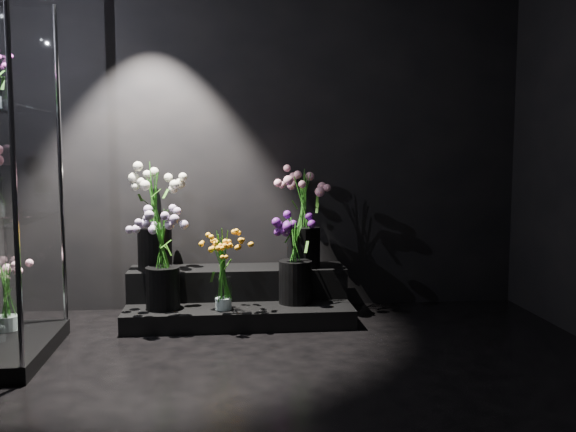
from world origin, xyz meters
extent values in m
plane|color=black|center=(0.00, 0.00, 0.00)|extent=(4.00, 4.00, 0.00)
plane|color=black|center=(0.00, 2.00, 1.40)|extent=(4.00, 0.00, 4.00)
plane|color=black|center=(0.00, -2.00, 1.40)|extent=(4.00, 0.00, 4.00)
cube|color=black|center=(-0.24, 1.60, 0.07)|extent=(1.61, 0.72, 0.13)
cube|color=black|center=(-0.24, 1.78, 0.25)|extent=(1.61, 0.36, 0.22)
cube|color=black|center=(-1.68, 0.89, 0.05)|extent=(0.59, 0.99, 0.10)
cylinder|color=white|center=(-0.35, 1.38, 0.25)|extent=(0.12, 0.12, 0.24)
cylinder|color=black|center=(-0.77, 1.46, 0.28)|extent=(0.24, 0.24, 0.29)
cylinder|color=black|center=(0.17, 1.53, 0.29)|extent=(0.24, 0.24, 0.31)
cylinder|color=black|center=(-0.85, 1.75, 0.51)|extent=(0.25, 0.25, 0.31)
cylinder|color=black|center=(0.26, 1.75, 0.51)|extent=(0.25, 0.25, 0.30)
cylinder|color=white|center=(-1.71, 1.13, 0.23)|extent=(0.15, 0.15, 0.27)
camera|label=1|loc=(-0.34, -3.00, 1.25)|focal=40.00mm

